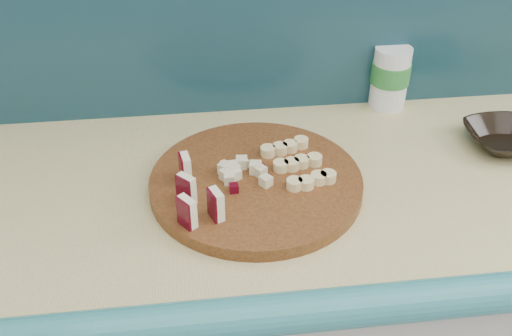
% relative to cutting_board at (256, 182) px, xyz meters
% --- Properties ---
extents(kitchen_counter, '(2.20, 0.63, 0.91)m').
position_rel_cutting_board_xyz_m(kitchen_counter, '(0.46, 0.01, -0.47)').
color(kitchen_counter, beige).
rests_on(kitchen_counter, ground).
extents(cutting_board, '(0.47, 0.47, 0.02)m').
position_rel_cutting_board_xyz_m(cutting_board, '(0.00, 0.00, 0.00)').
color(cutting_board, '#441F0E').
rests_on(cutting_board, kitchen_counter).
extents(apple_wedges, '(0.07, 0.15, 0.05)m').
position_rel_cutting_board_xyz_m(apple_wedges, '(-0.11, -0.07, 0.04)').
color(apple_wedges, '#FEF3CB').
rests_on(apple_wedges, cutting_board).
extents(apple_chunks, '(0.06, 0.06, 0.02)m').
position_rel_cutting_board_xyz_m(apple_chunks, '(-0.02, -0.01, 0.02)').
color(apple_chunks, beige).
rests_on(apple_chunks, cutting_board).
extents(banana_slices, '(0.13, 0.16, 0.02)m').
position_rel_cutting_board_xyz_m(banana_slices, '(0.08, 0.02, 0.02)').
color(banana_slices, '#F2D893').
rests_on(banana_slices, cutting_board).
extents(brown_bowl, '(0.16, 0.16, 0.04)m').
position_rel_cutting_board_xyz_m(brown_bowl, '(0.51, 0.08, 0.01)').
color(brown_bowl, black).
rests_on(brown_bowl, kitchen_counter).
extents(canister, '(0.08, 0.08, 0.14)m').
position_rel_cutting_board_xyz_m(canister, '(0.33, 0.27, 0.06)').
color(canister, white).
rests_on(canister, kitchen_counter).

